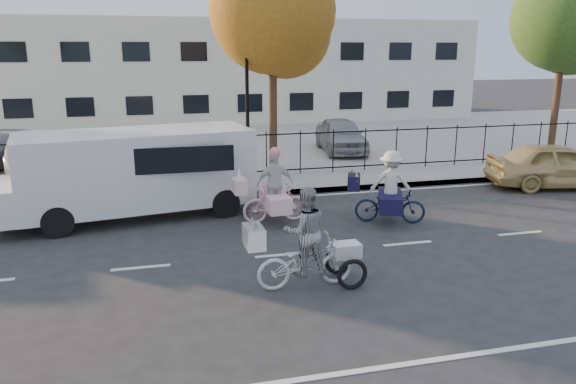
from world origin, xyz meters
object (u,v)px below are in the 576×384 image
object	(u,v)px
white_van	(133,170)
lot_car_b	(40,152)
zebra_trike	(305,249)
gold_sedan	(557,165)
pedestrian	(57,168)
lamppost	(247,89)
lot_car_d	(341,135)
bull_bike	(389,194)
unicorn_bike	(274,195)

from	to	relation	value
white_van	lot_car_b	world-z (taller)	white_van
zebra_trike	gold_sedan	distance (m)	11.43
zebra_trike	white_van	bearing A→B (deg)	28.46
pedestrian	lamppost	bearing A→B (deg)	175.39
lot_car_d	zebra_trike	bearing A→B (deg)	-105.73
bull_bike	white_van	xyz separation A→B (m)	(-6.38, 2.15, 0.52)
white_van	lot_car_b	xyz separation A→B (m)	(-3.26, 5.89, -0.40)
gold_sedan	lot_car_b	world-z (taller)	lot_car_b
pedestrian	lot_car_d	xyz separation A→B (m)	(10.53, 4.74, -0.10)
zebra_trike	unicorn_bike	size ratio (longest dim) A/B	1.15
lot_car_b	lot_car_d	distance (m)	11.64
zebra_trike	unicorn_bike	xyz separation A→B (m)	(0.32, 4.11, -0.02)
lamppost	lot_car_d	world-z (taller)	lamppost
unicorn_bike	gold_sedan	size ratio (longest dim) A/B	0.46
lamppost	gold_sedan	size ratio (longest dim) A/B	1.00
white_van	lamppost	bearing A→B (deg)	30.22
unicorn_bike	pedestrian	xyz separation A→B (m)	(-5.70, 3.76, 0.23)
bull_bike	gold_sedan	bearing A→B (deg)	-50.69
unicorn_bike	gold_sedan	distance (m)	9.79
unicorn_bike	lot_car_b	xyz separation A→B (m)	(-6.75, 7.31, 0.14)
zebra_trike	unicorn_bike	distance (m)	4.12
unicorn_bike	bull_bike	xyz separation A→B (m)	(2.88, -0.74, 0.02)
unicorn_bike	bull_bike	size ratio (longest dim) A/B	0.95
zebra_trike	pedestrian	bearing A→B (deg)	32.94
lot_car_d	gold_sedan	bearing A→B (deg)	-49.06
pedestrian	gold_sedan	bearing A→B (deg)	160.31
pedestrian	lot_car_b	world-z (taller)	pedestrian
lamppost	bull_bike	world-z (taller)	lamppost
bull_bike	pedestrian	size ratio (longest dim) A/B	1.29
zebra_trike	lot_car_d	size ratio (longest dim) A/B	0.55
zebra_trike	bull_bike	size ratio (longest dim) A/B	1.09
lamppost	lot_car_d	xyz separation A→B (m)	(4.69, 4.08, -2.26)
zebra_trike	lot_car_d	distance (m)	13.61
lamppost	unicorn_bike	size ratio (longest dim) A/B	2.19
pedestrian	lot_car_d	distance (m)	11.55
white_van	lot_car_d	world-z (taller)	white_van
unicorn_bike	lot_car_b	world-z (taller)	unicorn_bike
lot_car_d	unicorn_bike	bearing A→B (deg)	-113.10
lot_car_b	lot_car_d	size ratio (longest dim) A/B	1.25
unicorn_bike	gold_sedan	xyz separation A→B (m)	(9.68, 1.41, 0.01)
lamppost	zebra_trike	distance (m)	8.85
lamppost	lot_car_b	bearing A→B (deg)	157.21
zebra_trike	pedestrian	distance (m)	9.53
gold_sedan	pedestrian	distance (m)	15.57
zebra_trike	gold_sedan	size ratio (longest dim) A/B	0.52
lamppost	pedestrian	bearing A→B (deg)	-173.58
zebra_trike	unicorn_bike	bearing A→B (deg)	-5.93
zebra_trike	white_van	distance (m)	6.39
zebra_trike	white_van	size ratio (longest dim) A/B	0.33
lamppost	unicorn_bike	world-z (taller)	lamppost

